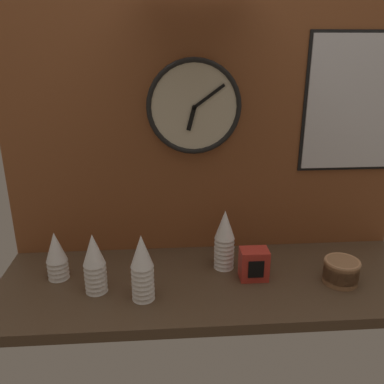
{
  "coord_description": "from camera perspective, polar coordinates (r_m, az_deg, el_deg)",
  "views": [
    {
      "loc": [
        -0.18,
        -1.32,
        0.83
      ],
      "look_at": [
        -0.08,
        0.04,
        0.33
      ],
      "focal_mm": 38.0,
      "sensor_mm": 36.0,
      "label": 1
    }
  ],
  "objects": [
    {
      "name": "cup_stack_center_right",
      "position": [
        1.58,
        4.58,
        -6.66
      ],
      "size": [
        0.08,
        0.08,
        0.24
      ],
      "color": "white",
      "rests_on": "ground_plane"
    },
    {
      "name": "ground_plane",
      "position": [
        1.58,
        3.02,
        -12.54
      ],
      "size": [
        1.6,
        0.56,
        0.04
      ],
      "primitive_type": "cube",
      "color": "#4C3826"
    },
    {
      "name": "cup_stack_left",
      "position": [
        1.47,
        -13.54,
        -9.7
      ],
      "size": [
        0.08,
        0.08,
        0.22
      ],
      "color": "white",
      "rests_on": "ground_plane"
    },
    {
      "name": "wall_clock",
      "position": [
        1.57,
        0.3,
        11.83
      ],
      "size": [
        0.36,
        0.03,
        0.36
      ],
      "color": "beige"
    },
    {
      "name": "cup_stack_center_left",
      "position": [
        1.4,
        -7.0,
        -10.49
      ],
      "size": [
        0.08,
        0.08,
        0.24
      ],
      "color": "white",
      "rests_on": "ground_plane"
    },
    {
      "name": "napkin_dispenser",
      "position": [
        1.55,
        8.68,
        -9.98
      ],
      "size": [
        0.1,
        0.08,
        0.12
      ],
      "color": "red",
      "rests_on": "ground_plane"
    },
    {
      "name": "menu_board",
      "position": [
        1.74,
        21.4,
        11.48
      ],
      "size": [
        0.38,
        0.01,
        0.54
      ],
      "color": "black"
    },
    {
      "name": "wall_tiled_back",
      "position": [
        1.62,
        2.21,
        9.21
      ],
      "size": [
        1.6,
        0.03,
        1.05
      ],
      "color": "brown",
      "rests_on": "ground_plane"
    },
    {
      "name": "bowl_stack_far_right",
      "position": [
        1.61,
        20.21,
        -10.31
      ],
      "size": [
        0.13,
        0.13,
        0.09
      ],
      "color": "#996B47",
      "rests_on": "ground_plane"
    },
    {
      "name": "cup_stack_far_left",
      "position": [
        1.6,
        -18.5,
        -8.45
      ],
      "size": [
        0.08,
        0.08,
        0.19
      ],
      "color": "white",
      "rests_on": "ground_plane"
    }
  ]
}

